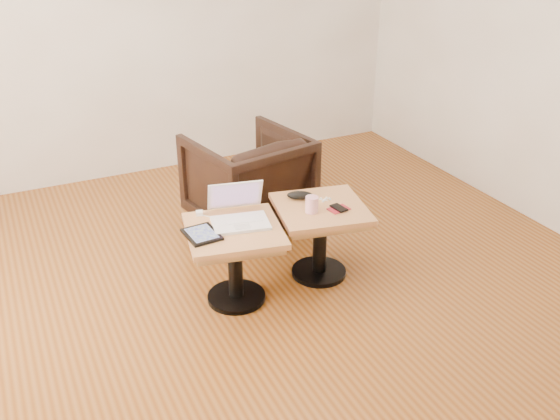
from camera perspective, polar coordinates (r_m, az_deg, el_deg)
name	(u,v)px	position (r m, az deg, el deg)	size (l,w,h in m)	color
room_shell	(253,74)	(3.06, -2.47, 12.34)	(4.52, 4.52, 2.71)	brown
side_table_left	(235,246)	(3.51, -4.18, -3.34)	(0.61, 0.61, 0.47)	black
side_table_right	(320,224)	(3.75, 3.71, -1.26)	(0.61, 0.61, 0.47)	black
laptop	(239,214)	(3.51, -3.80, -0.34)	(0.37, 0.37, 0.21)	white
tablet	(202,234)	(3.39, -7.17, -2.22)	(0.18, 0.22, 0.02)	black
charging_adapter	(199,213)	(3.61, -7.38, -0.28)	(0.04, 0.04, 0.02)	white
glasses_case	(300,195)	(3.77, 1.85, 1.36)	(0.16, 0.07, 0.05)	black
striped_cup	(312,205)	(3.60, 2.93, 0.50)	(0.08, 0.08, 0.10)	#E45C87
earbuds_tangle	(325,199)	(3.76, 4.14, 0.98)	(0.07, 0.05, 0.01)	white
phone_on_sleeve	(339,208)	(3.66, 5.40, 0.14)	(0.13, 0.11, 0.01)	maroon
armchair	(248,180)	(4.37, -2.95, 2.77)	(0.72, 0.74, 0.67)	black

